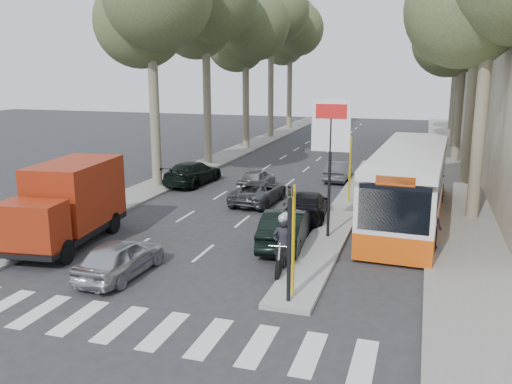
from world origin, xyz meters
TOP-DOWN VIEW (x-y plane):
  - ground at (0.00, 0.00)m, footprint 120.00×120.00m
  - sidewalk_right at (8.60, 25.00)m, footprint 3.20×70.00m
  - median_left at (-8.00, 28.00)m, footprint 2.40×64.00m
  - traffic_island at (3.25, 11.00)m, footprint 1.50×26.00m
  - billboard at (3.25, 5.00)m, footprint 1.50×12.10m
  - traffic_light_island at (3.25, -1.50)m, footprint 0.16×0.41m
  - tree_l_a at (-7.87, 12.11)m, footprint 7.40×7.20m
  - tree_l_b at (-7.97, 20.11)m, footprint 7.40×7.20m
  - tree_l_c at (-7.77, 28.11)m, footprint 7.40×7.20m
  - tree_l_d at (-7.87, 36.11)m, footprint 7.40×7.20m
  - tree_l_e at (-7.97, 44.11)m, footprint 7.40×7.20m
  - tree_r_c at (9.03, 26.11)m, footprint 7.40×7.20m
  - tree_r_d at (9.13, 34.11)m, footprint 7.40×7.20m
  - tree_r_e at (9.23, 42.11)m, footprint 7.40×7.20m
  - silver_hatchback at (-2.62, -0.92)m, footprint 1.65×3.83m
  - dark_hatchback at (1.80, 3.77)m, footprint 1.91×4.50m
  - queue_car_a at (-1.21, 9.99)m, footprint 2.20×4.35m
  - queue_car_b at (1.80, 7.84)m, footprint 2.14×4.51m
  - queue_car_c at (-2.27, 13.00)m, footprint 1.52×3.64m
  - queue_car_d at (1.80, 16.92)m, footprint 1.34×3.65m
  - queue_car_e at (-6.30, 13.24)m, footprint 2.25×4.89m
  - red_truck at (-6.32, 1.54)m, footprint 2.87×6.14m
  - city_bus at (6.20, 8.87)m, footprint 3.38×12.73m
  - motorcycle at (2.38, 1.30)m, footprint 0.91×2.39m
  - pedestrian_near at (7.20, 4.81)m, footprint 1.00×1.11m
  - pedestrian_far at (7.38, 10.63)m, footprint 1.32×1.27m

SIDE VIEW (x-z plane):
  - ground at x=0.00m, z-range 0.00..0.00m
  - sidewalk_right at x=8.60m, z-range 0.00..0.12m
  - median_left at x=-8.00m, z-range 0.00..0.12m
  - traffic_island at x=3.25m, z-range 0.00..0.16m
  - queue_car_a at x=-1.21m, z-range 0.00..1.18m
  - queue_car_d at x=1.80m, z-range 0.00..1.19m
  - queue_car_c at x=-2.27m, z-range 0.00..1.23m
  - queue_car_b at x=1.80m, z-range 0.00..1.27m
  - silver_hatchback at x=-2.62m, z-range 0.00..1.29m
  - queue_car_e at x=-6.30m, z-range 0.00..1.39m
  - dark_hatchback at x=1.80m, z-range 0.00..1.44m
  - motorcycle at x=2.38m, z-range -0.09..1.94m
  - pedestrian_near at x=7.20m, z-range 0.12..1.85m
  - pedestrian_far at x=7.38m, z-range 0.12..2.08m
  - red_truck at x=-6.32m, z-range 0.09..3.25m
  - city_bus at x=6.20m, z-range 0.09..3.41m
  - traffic_light_island at x=3.25m, z-range 0.69..4.29m
  - billboard at x=3.25m, z-range 0.90..6.50m
  - tree_r_c at x=9.03m, z-range 3.03..16.35m
  - tree_l_c at x=-7.77m, z-range 3.18..16.89m
  - tree_l_a at x=-7.87m, z-range 3.33..17.43m
  - tree_r_e at x=9.23m, z-range 3.33..17.43m
  - tree_l_e at x=-7.97m, z-range 3.48..17.97m
  - tree_l_b at x=-7.97m, z-range 3.63..18.51m
  - tree_r_d at x=9.13m, z-range 3.63..18.51m
  - tree_l_d at x=-7.87m, z-range 3.93..19.59m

